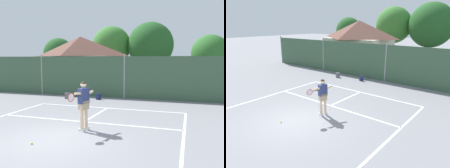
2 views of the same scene
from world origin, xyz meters
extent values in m
plane|color=gray|center=(0.00, 0.00, 0.00)|extent=(120.00, 120.00, 0.00)
cube|color=white|center=(0.00, 5.50, 0.00)|extent=(8.20, 0.10, 0.01)
cube|color=white|center=(4.10, 0.00, 0.00)|extent=(0.10, 11.00, 0.01)
cube|color=white|center=(0.00, 2.48, 0.00)|extent=(8.20, 0.10, 0.01)
cube|color=white|center=(0.00, 3.96, 0.00)|extent=(0.10, 2.97, 0.01)
cube|color=#38563D|center=(0.00, 9.00, 1.43)|extent=(26.00, 0.05, 2.85)
cylinder|color=#99999E|center=(-6.50, 9.00, 1.50)|extent=(0.09, 0.09, 3.00)
cylinder|color=#99999E|center=(0.00, 9.00, 1.50)|extent=(0.09, 0.09, 3.00)
cube|color=beige|center=(-5.29, 13.27, 1.45)|extent=(6.00, 4.67, 2.91)
pyramid|color=brown|center=(-5.29, 13.27, 3.79)|extent=(6.48, 5.05, 1.77)
cylinder|color=brown|center=(-11.37, 19.79, 0.85)|extent=(0.36, 0.36, 1.70)
ellipsoid|color=#235623|center=(-11.37, 19.79, 3.33)|extent=(3.83, 3.44, 3.83)
cylinder|color=brown|center=(-4.45, 19.79, 1.14)|extent=(0.36, 0.36, 2.28)
ellipsoid|color=#38752D|center=(-4.45, 19.79, 4.17)|extent=(4.45, 4.01, 4.45)
cylinder|color=brown|center=(0.02, 19.79, 1.04)|extent=(0.36, 0.36, 2.07)
ellipsoid|color=#235623|center=(0.02, 19.79, 4.18)|extent=(4.97, 4.47, 4.97)
cylinder|color=brown|center=(6.11, 19.79, 0.83)|extent=(0.36, 0.36, 1.67)
ellipsoid|color=#2D6628|center=(6.11, 19.79, 3.26)|extent=(3.74, 3.37, 3.74)
cube|color=silver|center=(0.56, 1.42, 0.05)|extent=(0.28, 0.19, 0.10)
cube|color=silver|center=(0.49, 1.19, 0.05)|extent=(0.28, 0.19, 0.10)
cylinder|color=beige|center=(0.56, 1.42, 0.51)|extent=(0.13, 0.13, 0.82)
cylinder|color=beige|center=(0.49, 1.19, 0.51)|extent=(0.13, 0.13, 0.82)
cube|color=tan|center=(0.53, 1.31, 0.98)|extent=(0.33, 0.41, 0.32)
cube|color=navy|center=(0.53, 1.31, 1.32)|extent=(0.35, 0.45, 0.56)
sphere|color=beige|center=(0.53, 1.31, 1.73)|extent=(0.22, 0.22, 0.22)
sphere|color=black|center=(0.53, 1.31, 1.75)|extent=(0.21, 0.21, 0.21)
cylinder|color=beige|center=(0.49, 1.11, 1.42)|extent=(0.25, 0.56, 0.17)
cylinder|color=beige|center=(0.61, 1.57, 1.37)|extent=(0.23, 0.51, 0.22)
cylinder|color=black|center=(0.46, 0.91, 1.37)|extent=(0.12, 0.30, 0.04)
torus|color=red|center=(0.41, 0.56, 1.37)|extent=(0.11, 0.30, 0.30)
cylinder|color=silver|center=(0.41, 0.56, 1.37)|extent=(0.08, 0.25, 0.26)
sphere|color=#CCE033|center=(-0.43, -0.52, 0.03)|extent=(0.07, 0.07, 0.07)
cube|color=slate|center=(-3.64, 7.64, 0.20)|extent=(0.31, 0.23, 0.40)
cube|color=slate|center=(-3.61, 7.52, 0.12)|extent=(0.23, 0.10, 0.18)
torus|color=black|center=(-3.64, 7.64, 0.42)|extent=(0.09, 0.03, 0.09)
cube|color=navy|center=(-1.48, 7.96, 0.20)|extent=(0.31, 0.24, 0.40)
cube|color=navy|center=(-1.51, 7.84, 0.12)|extent=(0.23, 0.11, 0.18)
torus|color=black|center=(-1.48, 7.96, 0.42)|extent=(0.09, 0.04, 0.09)
camera|label=1|loc=(4.24, -6.69, 2.68)|focal=38.50mm
camera|label=2|loc=(7.10, -5.70, 4.42)|focal=33.53mm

